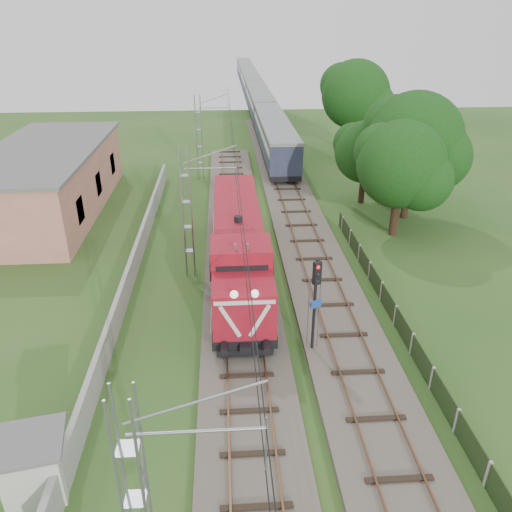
{
  "coord_description": "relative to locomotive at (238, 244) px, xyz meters",
  "views": [
    {
      "loc": [
        -0.75,
        -15.99,
        14.88
      ],
      "look_at": [
        0.97,
        9.76,
        2.2
      ],
      "focal_mm": 35.0,
      "sensor_mm": 36.0,
      "label": 1
    }
  ],
  "objects": [
    {
      "name": "catenary",
      "position": [
        -2.95,
        0.67,
        1.78
      ],
      "size": [
        3.31,
        70.0,
        8.0
      ],
      "color": "gray",
      "rests_on": "ground"
    },
    {
      "name": "boundary_wall",
      "position": [
        -6.5,
        0.67,
        -1.52
      ],
      "size": [
        0.25,
        40.0,
        1.5
      ],
      "primitive_type": "cube",
      "color": "#9E9E99",
      "rests_on": "ground"
    },
    {
      "name": "coach_rake",
      "position": [
        5.0,
        63.09,
        0.29
      ],
      "size": [
        3.09,
        92.21,
        3.57
      ],
      "color": "black",
      "rests_on": "ground"
    },
    {
      "name": "track_main",
      "position": [
        0.0,
        -4.33,
        -2.09
      ],
      "size": [
        4.2,
        70.0,
        0.45
      ],
      "color": "#6B6054",
      "rests_on": "ground"
    },
    {
      "name": "locomotive",
      "position": [
        0.0,
        0.0,
        0.0
      ],
      "size": [
        3.05,
        17.4,
        4.42
      ],
      "color": "black",
      "rests_on": "ground"
    },
    {
      "name": "signal_post",
      "position": [
        3.26,
        -7.99,
        1.21
      ],
      "size": [
        0.53,
        0.44,
        5.07
      ],
      "color": "black",
      "rests_on": "ground"
    },
    {
      "name": "relay_hut",
      "position": [
        -7.4,
        -14.87,
        -1.13
      ],
      "size": [
        2.54,
        2.54,
        2.25
      ],
      "color": "beige",
      "rests_on": "ground"
    },
    {
      "name": "ground",
      "position": [
        0.0,
        -11.33,
        -2.27
      ],
      "size": [
        140.0,
        140.0,
        0.0
      ],
      "primitive_type": "plane",
      "color": "#25491B",
      "rests_on": "ground"
    },
    {
      "name": "fence",
      "position": [
        8.0,
        -8.33,
        -1.67
      ],
      "size": [
        0.12,
        32.0,
        1.2
      ],
      "color": "black",
      "rests_on": "ground"
    },
    {
      "name": "tree_c",
      "position": [
        11.1,
        12.81,
        2.08
      ],
      "size": [
        5.39,
        5.13,
        6.99
      ],
      "color": "#362216",
      "rests_on": "ground"
    },
    {
      "name": "tree_a",
      "position": [
        11.69,
        5.86,
        2.96
      ],
      "size": [
        6.47,
        6.17,
        8.39
      ],
      "color": "#362216",
      "rests_on": "ground"
    },
    {
      "name": "track_side",
      "position": [
        5.0,
        8.67,
        -2.09
      ],
      "size": [
        4.2,
        80.0,
        0.45
      ],
      "color": "#6B6054",
      "rests_on": "ground"
    },
    {
      "name": "tree_d",
      "position": [
        14.31,
        29.69,
        4.18
      ],
      "size": [
        7.97,
        7.59,
        10.33
      ],
      "color": "#362216",
      "rests_on": "ground"
    },
    {
      "name": "station_building",
      "position": [
        -15.0,
        12.67,
        0.36
      ],
      "size": [
        8.4,
        20.4,
        5.22
      ],
      "color": "tan",
      "rests_on": "ground"
    },
    {
      "name": "tree_b",
      "position": [
        13.67,
        9.11,
        3.86
      ],
      "size": [
        7.58,
        7.22,
        9.82
      ],
      "color": "#362216",
      "rests_on": "ground"
    }
  ]
}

